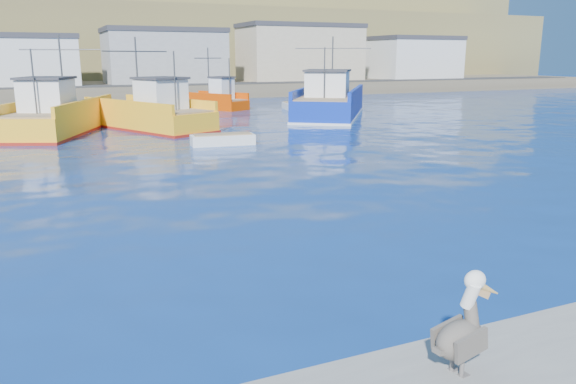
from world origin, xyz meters
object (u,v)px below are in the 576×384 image
at_px(trawler_yellow_b, 151,115).
at_px(skiff_far, 293,107).
at_px(boat_orange, 216,99).
at_px(trawler_yellow_a, 58,117).
at_px(trawler_blue, 330,103).
at_px(skiff_mid, 223,141).
at_px(pelican, 463,331).

xyz_separation_m(trawler_yellow_b, skiff_far, (15.48, 9.42, -0.76)).
xyz_separation_m(trawler_yellow_b, boat_orange, (8.94, 13.40, -0.06)).
xyz_separation_m(trawler_yellow_a, boat_orange, (15.09, 13.01, -0.11)).
bearing_deg(skiff_far, trawler_blue, -88.35).
relative_size(trawler_yellow_a, skiff_far, 3.09).
relative_size(trawler_yellow_a, trawler_blue, 0.90).
relative_size(trawler_yellow_b, boat_orange, 1.60).
bearing_deg(boat_orange, trawler_yellow_b, -123.70).
height_order(boat_orange, skiff_mid, boat_orange).
xyz_separation_m(boat_orange, pelican, (-10.91, -48.36, 0.20)).
xyz_separation_m(trawler_blue, boat_orange, (-6.74, 11.13, -0.20)).
bearing_deg(skiff_mid, boat_orange, 73.99).
bearing_deg(boat_orange, trawler_blue, -58.79).
xyz_separation_m(trawler_yellow_b, trawler_blue, (15.68, 2.27, 0.14)).
distance_m(trawler_yellow_a, skiff_far, 23.45).
bearing_deg(trawler_yellow_a, trawler_yellow_b, -3.66).
height_order(trawler_blue, boat_orange, trawler_blue).
distance_m(boat_orange, skiff_mid, 23.54).
relative_size(boat_orange, pelican, 4.70).
xyz_separation_m(skiff_mid, pelican, (-4.42, -25.74, 0.92)).
distance_m(trawler_blue, skiff_mid, 17.55).
relative_size(trawler_blue, boat_orange, 1.90).
xyz_separation_m(boat_orange, skiff_far, (6.54, -3.98, -0.70)).
bearing_deg(trawler_yellow_b, pelican, -93.22).
relative_size(trawler_yellow_a, boat_orange, 1.71).
height_order(skiff_mid, pelican, pelican).
distance_m(trawler_blue, pelican, 41.20).
bearing_deg(skiff_far, skiff_mid, -124.96).
xyz_separation_m(trawler_blue, pelican, (-17.65, -37.23, -0.00)).
bearing_deg(trawler_yellow_a, trawler_blue, 4.92).
distance_m(trawler_yellow_b, trawler_blue, 15.85).
bearing_deg(skiff_mid, skiff_far, 55.04).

